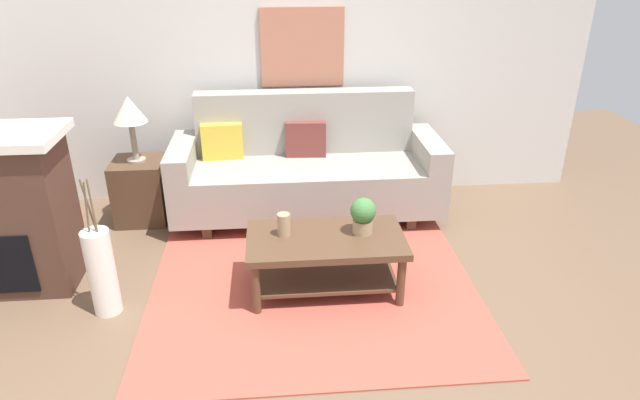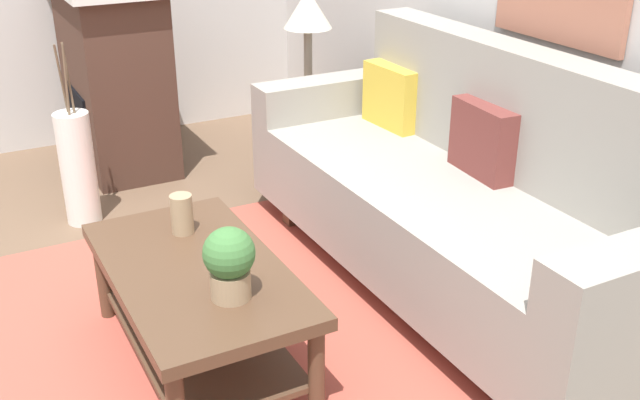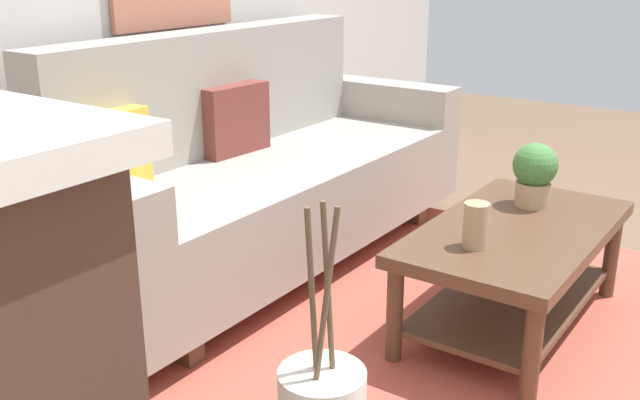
{
  "view_description": "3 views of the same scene",
  "coord_description": "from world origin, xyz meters",
  "px_view_note": "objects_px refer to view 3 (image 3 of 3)",
  "views": [
    {
      "loc": [
        -0.25,
        -2.9,
        2.31
      ],
      "look_at": [
        0.09,
        0.97,
        0.47
      ],
      "focal_mm": 31.21,
      "sensor_mm": 36.0,
      "label": 1
    },
    {
      "loc": [
        2.47,
        -0.27,
        1.82
      ],
      "look_at": [
        -0.07,
        1.07,
        0.51
      ],
      "focal_mm": 42.48,
      "sensor_mm": 36.0,
      "label": 2
    },
    {
      "loc": [
        -2.47,
        -0.39,
        1.42
      ],
      "look_at": [
        -0.18,
        1.2,
        0.47
      ],
      "focal_mm": 40.95,
      "sensor_mm": 36.0,
      "label": 3
    }
  ],
  "objects_px": {
    "potted_plant_tabletop": "(535,172)",
    "throw_pillow_mustard": "(107,153)",
    "coffee_table": "(515,254)",
    "couch": "(256,175)",
    "throw_pillow_maroon": "(234,119)",
    "tabletop_vase": "(476,225)"
  },
  "relations": [
    {
      "from": "tabletop_vase",
      "to": "potted_plant_tabletop",
      "type": "distance_m",
      "value": 0.55
    },
    {
      "from": "potted_plant_tabletop",
      "to": "throw_pillow_mustard",
      "type": "bearing_deg",
      "value": 128.45
    },
    {
      "from": "coffee_table",
      "to": "tabletop_vase",
      "type": "bearing_deg",
      "value": 169.96
    },
    {
      "from": "tabletop_vase",
      "to": "potted_plant_tabletop",
      "type": "relative_size",
      "value": 0.62
    },
    {
      "from": "potted_plant_tabletop",
      "to": "throw_pillow_maroon",
      "type": "bearing_deg",
      "value": 103.22
    },
    {
      "from": "throw_pillow_maroon",
      "to": "coffee_table",
      "type": "relative_size",
      "value": 0.33
    },
    {
      "from": "couch",
      "to": "tabletop_vase",
      "type": "xyz_separation_m",
      "value": [
        -0.24,
        -1.19,
        0.08
      ]
    },
    {
      "from": "couch",
      "to": "throw_pillow_mustard",
      "type": "distance_m",
      "value": 0.79
    },
    {
      "from": "couch",
      "to": "potted_plant_tabletop",
      "type": "relative_size",
      "value": 8.98
    },
    {
      "from": "coffee_table",
      "to": "potted_plant_tabletop",
      "type": "height_order",
      "value": "potted_plant_tabletop"
    },
    {
      "from": "throw_pillow_mustard",
      "to": "potted_plant_tabletop",
      "type": "bearing_deg",
      "value": -51.55
    },
    {
      "from": "throw_pillow_maroon",
      "to": "tabletop_vase",
      "type": "xyz_separation_m",
      "value": [
        -0.24,
        -1.31,
        -0.17
      ]
    },
    {
      "from": "couch",
      "to": "throw_pillow_maroon",
      "type": "relative_size",
      "value": 6.53
    },
    {
      "from": "throw_pillow_maroon",
      "to": "coffee_table",
      "type": "height_order",
      "value": "throw_pillow_maroon"
    },
    {
      "from": "throw_pillow_maroon",
      "to": "throw_pillow_mustard",
      "type": "bearing_deg",
      "value": 180.0
    },
    {
      "from": "couch",
      "to": "potted_plant_tabletop",
      "type": "bearing_deg",
      "value": -75.46
    },
    {
      "from": "throw_pillow_mustard",
      "to": "tabletop_vase",
      "type": "distance_m",
      "value": 1.42
    },
    {
      "from": "couch",
      "to": "throw_pillow_mustard",
      "type": "relative_size",
      "value": 6.53
    },
    {
      "from": "throw_pillow_mustard",
      "to": "coffee_table",
      "type": "xyz_separation_m",
      "value": [
        0.79,
        -1.37,
        -0.37
      ]
    },
    {
      "from": "throw_pillow_mustard",
      "to": "coffee_table",
      "type": "bearing_deg",
      "value": -59.91
    },
    {
      "from": "throw_pillow_maroon",
      "to": "coffee_table",
      "type": "xyz_separation_m",
      "value": [
        0.05,
        -1.37,
        -0.37
      ]
    },
    {
      "from": "couch",
      "to": "throw_pillow_maroon",
      "type": "xyz_separation_m",
      "value": [
        0.0,
        0.12,
        0.25
      ]
    }
  ]
}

